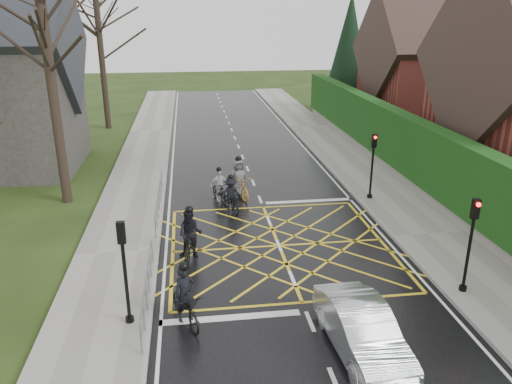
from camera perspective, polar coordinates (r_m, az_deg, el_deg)
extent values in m
plane|color=black|center=(19.12, 2.64, -6.16)|extent=(120.00, 120.00, 0.00)
cube|color=black|center=(19.11, 2.64, -6.14)|extent=(9.00, 80.00, 0.01)
cube|color=gray|center=(20.94, 19.07, -4.66)|extent=(3.00, 80.00, 0.15)
cube|color=gray|center=(19.02, -15.57, -6.81)|extent=(3.00, 80.00, 0.15)
cube|color=slate|center=(26.61, 16.92, 1.41)|extent=(0.50, 38.00, 0.70)
cube|color=#10380F|center=(26.13, 17.30, 5.05)|extent=(0.90, 38.00, 2.80)
cube|color=maroon|center=(39.60, 19.61, 10.93)|extent=(9.00, 8.00, 6.00)
cube|color=#362720|center=(39.31, 20.10, 15.09)|extent=(9.80, 8.80, 8.80)
cube|color=maroon|center=(40.54, 24.13, 18.42)|extent=(0.70, 0.70, 1.60)
cylinder|color=black|center=(45.76, 10.21, 9.76)|extent=(0.50, 0.50, 1.20)
cone|color=black|center=(45.22, 10.56, 15.25)|extent=(4.60, 4.60, 10.00)
cylinder|color=black|center=(23.78, -22.33, 11.46)|extent=(0.44, 0.44, 11.00)
cylinder|color=black|center=(31.71, -20.84, 14.32)|extent=(0.44, 0.44, 12.00)
cylinder|color=black|center=(39.50, -17.19, 14.10)|extent=(0.44, 0.44, 10.00)
cylinder|color=slate|center=(15.35, -12.42, -9.38)|extent=(0.05, 5.00, 0.05)
cylinder|color=slate|center=(15.57, -12.29, -10.82)|extent=(0.04, 5.00, 0.04)
cylinder|color=slate|center=(13.51, -13.01, -16.39)|extent=(0.04, 0.04, 1.00)
cylinder|color=slate|center=(17.79, -11.75, -6.88)|extent=(0.04, 0.04, 1.00)
cylinder|color=slate|center=(22.20, -11.10, 0.06)|extent=(0.05, 6.00, 0.05)
cylinder|color=slate|center=(22.35, -11.03, -1.03)|extent=(0.04, 6.00, 0.04)
cylinder|color=slate|center=(19.59, -11.42, -4.27)|extent=(0.04, 0.04, 1.00)
cylinder|color=slate|center=(25.19, -10.71, 1.28)|extent=(0.04, 0.04, 1.00)
cylinder|color=black|center=(23.68, 13.09, 2.44)|extent=(0.10, 0.10, 3.00)
cylinder|color=black|center=(24.10, 12.84, -0.62)|extent=(0.24, 0.24, 0.30)
cube|color=black|center=(23.31, 13.36, 5.73)|extent=(0.22, 0.16, 0.62)
sphere|color=#FF0C0C|center=(23.16, 13.50, 6.09)|extent=(0.14, 0.14, 0.14)
cylinder|color=black|center=(16.64, 23.13, -6.27)|extent=(0.10, 0.10, 3.00)
cylinder|color=black|center=(17.24, 22.52, -10.31)|extent=(0.24, 0.24, 0.30)
cube|color=black|center=(16.11, 23.79, -1.78)|extent=(0.22, 0.16, 0.62)
sphere|color=#FF0C0C|center=(15.96, 24.10, -1.33)|extent=(0.14, 0.14, 0.14)
cylinder|color=black|center=(14.29, -14.66, -9.62)|extent=(0.10, 0.10, 3.00)
cylinder|color=black|center=(14.99, -14.21, -14.13)|extent=(0.24, 0.24, 0.30)
cube|color=black|center=(13.67, -15.17, -4.49)|extent=(0.22, 0.16, 0.62)
sphere|color=#FF0C0C|center=(13.71, -15.18, -3.60)|extent=(0.14, 0.14, 0.14)
imported|color=black|center=(14.65, -8.04, -12.85)|extent=(1.33, 2.03, 1.01)
imported|color=black|center=(14.55, -8.11, -11.47)|extent=(0.73, 0.61, 1.71)
sphere|color=black|center=(14.12, -8.28, -8.43)|extent=(0.27, 0.27, 0.27)
imported|color=black|center=(18.09, -7.47, -5.80)|extent=(0.98, 2.05, 1.19)
imported|color=black|center=(18.05, -7.52, -4.76)|extent=(1.01, 0.87, 1.82)
sphere|color=black|center=(17.68, -7.65, -2.02)|extent=(0.29, 0.29, 0.29)
imported|color=black|center=(22.18, -2.85, -1.10)|extent=(1.09, 1.84, 0.91)
imported|color=black|center=(22.16, -2.88, -0.23)|extent=(1.13, 0.84, 1.55)
sphere|color=black|center=(21.90, -2.92, 1.72)|extent=(0.24, 0.24, 0.24)
imported|color=black|center=(23.32, -4.20, 0.06)|extent=(0.96, 1.73, 1.00)
imported|color=silver|center=(23.32, -4.23, 0.75)|extent=(0.97, 0.63, 1.53)
sphere|color=black|center=(23.08, -4.28, 2.59)|extent=(0.24, 0.24, 0.24)
imported|color=#B47116|center=(23.79, -1.98, 0.63)|extent=(1.37, 2.21, 1.10)
imported|color=#575B5E|center=(23.77, -2.01, 1.58)|extent=(1.05, 0.86, 1.86)
sphere|color=black|center=(23.49, -2.04, 3.78)|extent=(0.29, 0.29, 0.29)
imported|color=silver|center=(13.58, 12.03, -15.24)|extent=(1.67, 4.12, 1.33)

